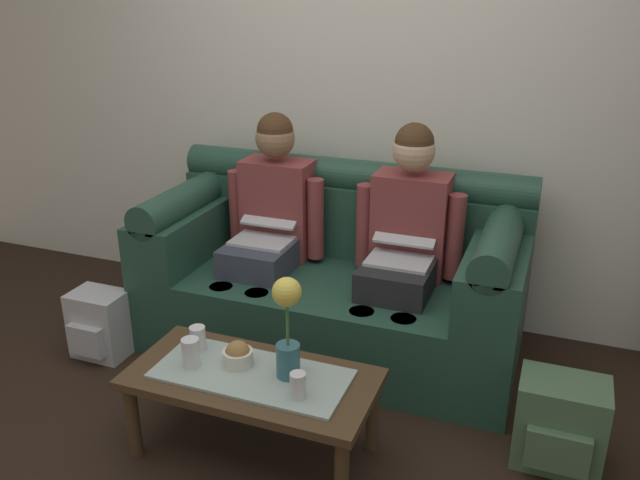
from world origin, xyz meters
TOP-DOWN VIEW (x-y plane):
  - ground_plane at (0.00, 0.00)m, footprint 14.00×14.00m
  - back_wall_patterned at (0.00, 1.70)m, footprint 6.00×0.12m
  - couch at (0.00, 1.17)m, footprint 1.96×0.88m
  - person_left at (-0.37, 1.17)m, footprint 0.56×0.67m
  - person_right at (0.37, 1.17)m, footprint 0.56×0.67m
  - coffee_table at (0.00, 0.17)m, footprint 1.01×0.49m
  - flower_vase at (0.15, 0.21)m, footprint 0.12×0.12m
  - snack_bowl at (-0.08, 0.21)m, footprint 0.13×0.13m
  - cup_near_left at (-0.29, 0.26)m, footprint 0.07×0.07m
  - cup_near_right at (0.24, 0.09)m, footprint 0.06×0.06m
  - cup_far_center at (-0.25, 0.13)m, footprint 0.07×0.07m
  - backpack_right at (1.19, 0.56)m, footprint 0.35×0.29m
  - backpack_left at (-1.10, 0.58)m, footprint 0.28×0.25m

SIDE VIEW (x-z plane):
  - ground_plane at x=0.00m, z-range 0.00..0.00m
  - backpack_left at x=-1.10m, z-range 0.00..0.35m
  - backpack_right at x=1.19m, z-range 0.00..0.38m
  - coffee_table at x=0.00m, z-range 0.14..0.52m
  - couch at x=0.00m, z-range -0.11..0.86m
  - snack_bowl at x=-0.08m, z-range 0.38..0.48m
  - cup_near_right at x=0.24m, z-range 0.39..0.49m
  - cup_near_left at x=-0.29m, z-range 0.39..0.49m
  - cup_far_center at x=-0.25m, z-range 0.39..0.51m
  - flower_vase at x=0.15m, z-range 0.41..0.84m
  - person_left at x=-0.37m, z-range 0.05..1.27m
  - person_right at x=0.37m, z-range 0.05..1.27m
  - back_wall_patterned at x=0.00m, z-range 0.00..2.90m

